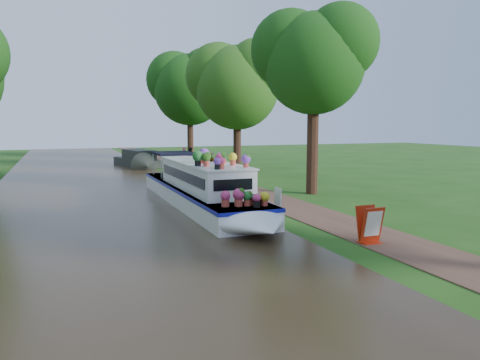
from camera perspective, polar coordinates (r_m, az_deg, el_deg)
name	(u,v)px	position (r m, az deg, el deg)	size (l,w,h in m)	color
ground	(267,209)	(18.83, 3.26, -3.58)	(100.00, 100.00, 0.00)	#1A4310
canal_water	(113,220)	(17.25, -15.24, -4.75)	(10.00, 100.00, 0.02)	black
towpath	(293,207)	(19.35, 6.50, -3.28)	(2.20, 100.00, 0.03)	#4B3023
plant_boat	(203,187)	(19.08, -4.48, -0.85)	(2.29, 13.52, 2.31)	white
tree_near_overhang	(313,56)	(23.19, 8.92, 14.71)	(5.52, 5.28, 8.99)	black
tree_near_mid	(237,81)	(34.29, -0.43, 11.97)	(6.90, 6.60, 9.40)	black
tree_near_far	(189,84)	(44.62, -6.21, 11.56)	(7.59, 7.26, 10.30)	black
second_boat	(139,160)	(37.89, -12.24, 2.41)	(3.18, 7.14, 1.32)	black
sandwich_board	(370,226)	(13.90, 15.56, -5.47)	(0.66, 0.53, 1.06)	#AB220C
pedestrian_pink	(184,158)	(35.64, -6.79, 2.72)	(0.59, 0.38, 1.61)	pink
pedestrian_dark	(191,157)	(36.28, -5.98, 2.75)	(0.75, 0.59, 1.55)	black
verge_plant	(226,188)	(23.39, -1.73, -1.01)	(0.36, 0.31, 0.40)	#246B20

